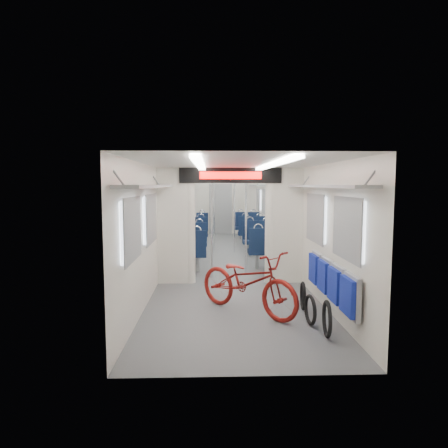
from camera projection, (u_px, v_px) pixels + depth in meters
name	position (u px, v px, depth m)	size (l,w,h in m)	color
carriage	(227.00, 204.00, 9.67)	(12.00, 12.02, 2.31)	#515456
bicycle	(248.00, 281.00, 6.12)	(0.65, 1.87, 0.98)	maroon
flip_bench	(330.00, 280.00, 5.81)	(0.12, 2.13, 0.55)	gray
bike_hoop_a	(327.00, 321.00, 5.15)	(0.49, 0.49, 0.05)	black
bike_hoop_b	(310.00, 312.00, 5.60)	(0.44, 0.44, 0.05)	black
bike_hoop_c	(303.00, 297.00, 6.29)	(0.45, 0.45, 0.05)	black
seat_bay_near_left	(189.00, 244.00, 9.80)	(0.88, 1.95, 1.06)	black
seat_bay_near_right	(263.00, 241.00, 10.16)	(0.90, 2.02, 1.08)	black
seat_bay_far_left	(195.00, 228.00, 13.30)	(0.90, 2.01, 1.08)	black
seat_bay_far_right	(250.00, 227.00, 13.63)	(0.90, 2.01, 1.08)	black
stanchion_near_left	(212.00, 224.00, 8.38)	(0.04, 0.04, 2.30)	silver
stanchion_near_right	(246.00, 222.00, 8.69)	(0.04, 0.04, 2.30)	silver
stanchion_far_left	(214.00, 212.00, 11.84)	(0.04, 0.04, 2.30)	silver
stanchion_far_right	(234.00, 213.00, 11.56)	(0.05, 0.05, 2.30)	silver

